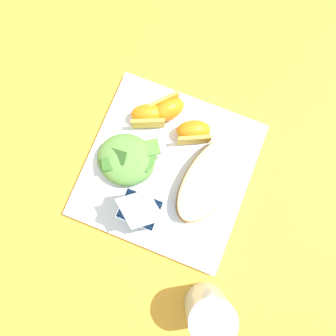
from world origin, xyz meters
TOP-DOWN VIEW (x-y plane):
  - ground at (0.00, 0.00)m, footprint 3.00×3.00m
  - white_plate at (0.00, 0.00)m, footprint 0.28×0.28m
  - cheesy_pizza_bread at (-0.07, -0.01)m, footprint 0.11×0.18m
  - green_salad_pile at (0.07, 0.01)m, footprint 0.10×0.10m
  - milk_carton at (0.01, 0.08)m, footprint 0.06×0.04m
  - orange_wedge_front at (-0.02, -0.07)m, footprint 0.07×0.06m
  - orange_wedge_middle at (0.04, -0.10)m, footprint 0.07×0.07m
  - orange_wedge_rear at (0.07, -0.07)m, footprint 0.07×0.06m
  - drinking_clear_cup at (-0.14, 0.19)m, footprint 0.07×0.07m

SIDE VIEW (x-z plane):
  - ground at x=0.00m, z-range 0.00..0.00m
  - white_plate at x=0.00m, z-range 0.00..0.02m
  - cheesy_pizza_bread at x=-0.07m, z-range 0.02..0.05m
  - orange_wedge_front at x=-0.02m, z-range 0.02..0.06m
  - orange_wedge_middle at x=0.04m, z-range 0.02..0.06m
  - orange_wedge_rear at x=0.07m, z-range 0.02..0.06m
  - green_salad_pile at x=0.07m, z-range 0.01..0.06m
  - drinking_clear_cup at x=-0.14m, z-range 0.00..0.10m
  - milk_carton at x=0.01m, z-range 0.02..0.13m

